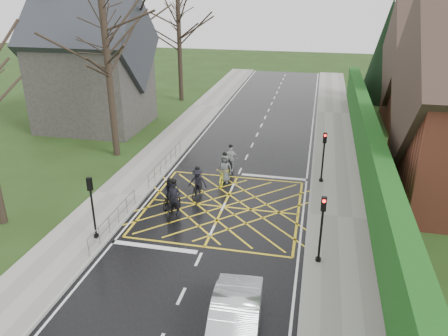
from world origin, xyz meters
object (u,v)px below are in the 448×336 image
at_px(cyclist_lead, 225,172).
at_px(car, 234,325).
at_px(cyclist_rear, 174,204).
at_px(cyclist_front, 230,161).
at_px(cyclist_back, 170,196).
at_px(cyclist_mid, 197,185).

height_order(cyclist_lead, car, cyclist_lead).
xyz_separation_m(cyclist_rear, cyclist_lead, (1.66, 4.54, 0.00)).
distance_m(cyclist_rear, cyclist_front, 6.60).
relative_size(cyclist_back, cyclist_lead, 0.83).
distance_m(cyclist_mid, car, 11.15).
relative_size(cyclist_rear, cyclist_back, 1.27).
bearing_deg(cyclist_front, cyclist_rear, -103.47).
bearing_deg(cyclist_back, cyclist_lead, 64.87).
bearing_deg(cyclist_lead, cyclist_rear, -107.73).
bearing_deg(cyclist_rear, car, -60.30).
bearing_deg(cyclist_lead, cyclist_back, -119.31).
height_order(cyclist_back, cyclist_front, cyclist_front).
distance_m(cyclist_rear, cyclist_back, 1.09).
bearing_deg(cyclist_rear, cyclist_lead, 68.85).
xyz_separation_m(cyclist_back, cyclist_lead, (2.23, 3.60, 0.05)).
height_order(cyclist_front, cyclist_lead, cyclist_lead).
distance_m(cyclist_mid, cyclist_front, 4.12).
relative_size(cyclist_rear, cyclist_mid, 1.14).
bearing_deg(car, cyclist_front, 97.70).
bearing_deg(cyclist_lead, cyclist_mid, -114.98).
bearing_deg(car, cyclist_rear, 116.31).
xyz_separation_m(cyclist_lead, car, (3.05, -12.47, 0.09)).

